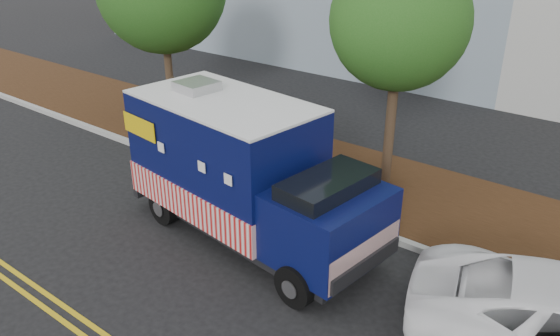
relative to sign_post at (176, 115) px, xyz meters
The scene contains 8 objects.
ground 5.08m from the sign_post, 23.74° to the right, with size 120.00×120.00×0.00m, color black.
curb 4.69m from the sign_post, ahead, with size 120.00×0.18×0.15m, color #9E9E99.
mulch_strip 4.90m from the sign_post, 18.51° to the left, with size 120.00×4.00×0.15m, color #311C0D.
centerline_near 7.96m from the sign_post, 54.93° to the right, with size 120.00×0.10×0.01m, color gold.
centerline_far 8.16m from the sign_post, 55.95° to the right, with size 120.00×0.10×0.01m, color gold.
tree_b 7.23m from the sign_post, 15.61° to the left, with size 3.37×3.37×6.13m.
sign_post is the anchor object (origin of this frame).
food_truck 5.28m from the sign_post, 26.35° to the right, with size 6.55×3.10×3.33m.
Camera 1 is at (7.51, -8.48, 6.81)m, focal length 35.00 mm.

